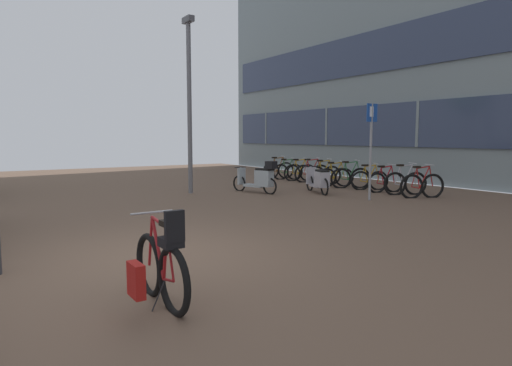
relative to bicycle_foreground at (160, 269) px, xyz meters
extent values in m
cube|color=brown|center=(5.44, 1.94, -0.42)|extent=(14.40, 40.00, 0.05)
cube|color=#313C56|center=(12.80, 3.94, 1.87)|extent=(0.08, 30.72, 1.74)
cube|color=#313C56|center=(12.80, 3.94, 4.93)|extent=(0.08, 30.72, 1.74)
cube|color=gray|center=(12.79, 6.50, 1.87)|extent=(0.10, 0.12, 1.74)
cube|color=gray|center=(12.79, 11.62, 1.87)|extent=(0.10, 0.12, 1.74)
cube|color=gray|center=(12.79, 16.74, 1.87)|extent=(0.10, 0.12, 1.74)
torus|color=black|center=(0.04, -0.29, -0.06)|extent=(0.08, 0.73, 0.73)
torus|color=black|center=(0.03, 0.40, -0.06)|extent=(0.08, 0.73, 0.73)
cylinder|color=maroon|center=(0.03, 0.13, 0.20)|extent=(0.04, 0.34, 0.64)
cylinder|color=maroon|center=(0.04, -0.08, 0.17)|extent=(0.04, 0.15, 0.58)
cylinder|color=maroon|center=(0.03, 0.07, 0.49)|extent=(0.04, 0.42, 0.09)
cylinder|color=maroon|center=(0.04, -0.15, -0.09)|extent=(0.03, 0.27, 0.08)
cylinder|color=maroon|center=(0.04, -0.21, 0.20)|extent=(0.03, 0.18, 0.53)
cylinder|color=maroon|center=(0.03, 0.34, 0.22)|extent=(0.03, 0.15, 0.58)
cube|color=black|center=(0.04, -0.13, 0.50)|extent=(0.09, 0.22, 0.06)
cylinder|color=#ADADB2|center=(0.03, 0.28, 0.56)|extent=(0.48, 0.03, 0.02)
cube|color=black|center=(0.04, -0.24, 0.33)|extent=(0.20, 0.24, 0.10)
cube|color=black|center=(0.04, -0.34, 0.51)|extent=(0.20, 0.06, 0.32)
cube|color=#A51814|center=(-0.33, -0.24, 0.00)|extent=(0.10, 0.28, 0.34)
cylinder|color=black|center=(-0.05, -0.09, -0.25)|extent=(0.19, 0.10, 0.29)
torus|color=black|center=(9.17, 3.90, -0.06)|extent=(0.72, 0.34, 0.75)
torus|color=black|center=(9.81, 3.65, -0.06)|extent=(0.72, 0.34, 0.75)
cylinder|color=maroon|center=(9.56, 3.75, 0.21)|extent=(0.32, 0.16, 0.66)
cylinder|color=maroon|center=(9.36, 3.83, 0.19)|extent=(0.15, 0.09, 0.60)
cylinder|color=maroon|center=(9.50, 3.77, 0.51)|extent=(0.40, 0.19, 0.09)
cylinder|color=maroon|center=(9.29, 3.86, -0.08)|extent=(0.26, 0.12, 0.08)
cylinder|color=maroon|center=(9.24, 3.88, 0.21)|extent=(0.17, 0.09, 0.55)
cylinder|color=maroon|center=(9.75, 3.68, 0.24)|extent=(0.15, 0.08, 0.60)
cube|color=black|center=(9.31, 3.85, 0.52)|extent=(0.24, 0.16, 0.06)
cylinder|color=#ADADB2|center=(9.70, 3.70, 0.58)|extent=(0.20, 0.46, 0.02)
torus|color=black|center=(9.36, 4.66, -0.06)|extent=(0.72, 0.37, 0.75)
torus|color=black|center=(9.99, 4.38, -0.06)|extent=(0.72, 0.37, 0.75)
cylinder|color=#B4AFB8|center=(9.74, 4.50, 0.21)|extent=(0.32, 0.17, 0.66)
cylinder|color=#B4AFB8|center=(9.55, 4.58, 0.19)|extent=(0.15, 0.09, 0.60)
cylinder|color=#B4AFB8|center=(9.69, 4.52, 0.51)|extent=(0.39, 0.20, 0.09)
cylinder|color=#B4AFB8|center=(9.48, 4.61, -0.08)|extent=(0.26, 0.13, 0.08)
cylinder|color=#B4AFB8|center=(9.43, 4.63, 0.21)|extent=(0.17, 0.09, 0.55)
cylinder|color=#B4AFB8|center=(9.93, 4.41, 0.24)|extent=(0.15, 0.09, 0.60)
cube|color=black|center=(9.50, 4.60, 0.52)|extent=(0.24, 0.17, 0.06)
cylinder|color=#ADADB2|center=(9.88, 4.43, 0.59)|extent=(0.22, 0.45, 0.02)
torus|color=black|center=(9.34, 5.36, -0.09)|extent=(0.68, 0.25, 0.69)
torus|color=black|center=(9.95, 5.18, -0.09)|extent=(0.68, 0.25, 0.69)
cylinder|color=maroon|center=(9.71, 5.25, 0.16)|extent=(0.31, 0.12, 0.60)
cylinder|color=maroon|center=(9.52, 5.30, 0.14)|extent=(0.14, 0.07, 0.55)
cylinder|color=maroon|center=(9.66, 5.27, 0.43)|extent=(0.39, 0.14, 0.08)
cylinder|color=maroon|center=(9.45, 5.32, -0.11)|extent=(0.25, 0.10, 0.07)
cylinder|color=maroon|center=(9.40, 5.34, 0.16)|extent=(0.17, 0.07, 0.50)
cylinder|color=maroon|center=(9.90, 5.20, 0.18)|extent=(0.15, 0.07, 0.55)
cube|color=black|center=(9.47, 5.32, 0.45)|extent=(0.24, 0.15, 0.06)
cylinder|color=#ADADB2|center=(9.84, 5.21, 0.50)|extent=(0.15, 0.47, 0.02)
torus|color=black|center=(9.44, 6.17, -0.09)|extent=(0.62, 0.40, 0.68)
torus|color=black|center=(9.98, 5.86, -0.09)|extent=(0.62, 0.40, 0.68)
cylinder|color=#BA851A|center=(9.76, 5.98, 0.16)|extent=(0.28, 0.18, 0.60)
cylinder|color=#BA851A|center=(9.60, 6.08, 0.13)|extent=(0.13, 0.10, 0.54)
cylinder|color=#BA851A|center=(9.72, 6.01, 0.42)|extent=(0.34, 0.22, 0.08)
cylinder|color=#BA851A|center=(9.54, 6.11, -0.11)|extent=(0.22, 0.15, 0.07)
cylinder|color=#BA851A|center=(9.50, 6.14, 0.16)|extent=(0.15, 0.10, 0.50)
cylinder|color=#BA851A|center=(9.93, 5.89, 0.18)|extent=(0.14, 0.10, 0.54)
cube|color=black|center=(9.56, 6.10, 0.44)|extent=(0.24, 0.19, 0.06)
cylinder|color=#ADADB2|center=(9.88, 5.91, 0.50)|extent=(0.26, 0.43, 0.02)
torus|color=black|center=(9.25, 6.92, -0.06)|extent=(0.70, 0.40, 0.75)
torus|color=black|center=(9.88, 6.60, -0.06)|extent=(0.70, 0.40, 0.75)
cylinder|color=#2A6838|center=(9.62, 6.73, 0.21)|extent=(0.32, 0.19, 0.66)
cylinder|color=#2A6838|center=(9.44, 6.82, 0.19)|extent=(0.15, 0.10, 0.60)
cylinder|color=#2A6838|center=(9.57, 6.75, 0.51)|extent=(0.40, 0.22, 0.09)
cylinder|color=#2A6838|center=(9.37, 6.86, -0.08)|extent=(0.26, 0.15, 0.08)
cylinder|color=#2A6838|center=(9.32, 6.88, 0.21)|extent=(0.17, 0.10, 0.55)
cylinder|color=#2A6838|center=(9.82, 6.63, 0.24)|extent=(0.15, 0.10, 0.60)
cube|color=black|center=(9.39, 6.85, 0.52)|extent=(0.24, 0.18, 0.06)
cylinder|color=#ADADB2|center=(9.76, 6.66, 0.58)|extent=(0.24, 0.44, 0.02)
torus|color=black|center=(9.28, 7.67, -0.08)|extent=(0.63, 0.42, 0.70)
torus|color=black|center=(9.82, 7.34, -0.08)|extent=(0.63, 0.42, 0.70)
cylinder|color=#B9881B|center=(9.60, 7.47, 0.17)|extent=(0.29, 0.19, 0.61)
cylinder|color=#B9881B|center=(9.44, 7.57, 0.15)|extent=(0.14, 0.10, 0.55)
cylinder|color=#B9881B|center=(9.56, 7.50, 0.44)|extent=(0.35, 0.23, 0.08)
cylinder|color=#B9881B|center=(9.38, 7.61, -0.10)|extent=(0.23, 0.15, 0.08)
cylinder|color=#B9881B|center=(9.34, 7.63, 0.17)|extent=(0.15, 0.11, 0.51)
cylinder|color=#B9881B|center=(9.77, 7.37, 0.19)|extent=(0.14, 0.10, 0.55)
cube|color=black|center=(9.40, 7.60, 0.46)|extent=(0.23, 0.19, 0.06)
cylinder|color=#ADADB2|center=(9.72, 7.40, 0.52)|extent=(0.27, 0.42, 0.02)
torus|color=black|center=(9.37, 8.36, -0.06)|extent=(0.71, 0.33, 0.73)
torus|color=black|center=(9.96, 8.13, -0.06)|extent=(0.71, 0.33, 0.73)
cylinder|color=#BA8D1B|center=(9.72, 8.23, 0.20)|extent=(0.30, 0.15, 0.64)
cylinder|color=#BA8D1B|center=(9.55, 8.29, 0.17)|extent=(0.14, 0.08, 0.58)
cylinder|color=#BA8D1B|center=(9.67, 8.24, 0.49)|extent=(0.37, 0.17, 0.09)
cylinder|color=#BA8D1B|center=(9.48, 8.32, -0.09)|extent=(0.24, 0.12, 0.08)
cylinder|color=#BA8D1B|center=(9.43, 8.34, 0.20)|extent=(0.16, 0.08, 0.53)
cylinder|color=#BA8D1B|center=(9.90, 8.16, 0.22)|extent=(0.14, 0.08, 0.58)
cube|color=black|center=(9.50, 8.31, 0.50)|extent=(0.24, 0.16, 0.06)
cylinder|color=#ADADB2|center=(9.85, 8.18, 0.56)|extent=(0.20, 0.46, 0.02)
torus|color=black|center=(9.39, 9.15, -0.06)|extent=(0.69, 0.41, 0.74)
torus|color=black|center=(10.01, 8.83, -0.06)|extent=(0.69, 0.41, 0.74)
cylinder|color=maroon|center=(9.76, 8.96, 0.20)|extent=(0.32, 0.19, 0.65)
cylinder|color=maroon|center=(9.58, 9.06, 0.18)|extent=(0.15, 0.10, 0.59)
cylinder|color=maroon|center=(9.71, 8.99, 0.50)|extent=(0.39, 0.23, 0.09)
cylinder|color=maroon|center=(9.51, 9.09, -0.09)|extent=(0.25, 0.15, 0.08)
cylinder|color=maroon|center=(9.46, 9.12, 0.20)|extent=(0.17, 0.10, 0.54)
cylinder|color=maroon|center=(9.96, 8.86, 0.23)|extent=(0.15, 0.10, 0.59)
cube|color=black|center=(9.53, 9.08, 0.51)|extent=(0.24, 0.18, 0.06)
cylinder|color=#ADADB2|center=(9.90, 8.89, 0.57)|extent=(0.24, 0.44, 0.02)
torus|color=black|center=(9.38, 9.87, -0.08)|extent=(0.68, 0.34, 0.71)
torus|color=black|center=(9.99, 9.61, -0.08)|extent=(0.68, 0.34, 0.71)
cylinder|color=#BE8919|center=(9.74, 9.71, 0.18)|extent=(0.31, 0.16, 0.62)
cylinder|color=#BE8919|center=(9.56, 9.79, 0.15)|extent=(0.14, 0.09, 0.56)
cylinder|color=#BE8919|center=(9.70, 9.73, 0.46)|extent=(0.39, 0.19, 0.08)
cylinder|color=#BE8919|center=(9.49, 9.82, -0.10)|extent=(0.25, 0.13, 0.08)
cylinder|color=#BE8919|center=(9.44, 9.84, 0.18)|extent=(0.17, 0.09, 0.52)
cylinder|color=#BE8919|center=(9.93, 9.63, 0.20)|extent=(0.15, 0.09, 0.56)
cube|color=black|center=(9.51, 9.81, 0.47)|extent=(0.24, 0.17, 0.06)
cylinder|color=#ADADB2|center=(9.88, 9.65, 0.53)|extent=(0.21, 0.45, 0.02)
torus|color=black|center=(9.34, 10.62, -0.08)|extent=(0.65, 0.36, 0.69)
torus|color=black|center=(9.89, 10.35, -0.08)|extent=(0.65, 0.36, 0.69)
cylinder|color=#306334|center=(9.67, 10.46, 0.16)|extent=(0.29, 0.16, 0.60)
cylinder|color=#306334|center=(9.51, 10.54, 0.14)|extent=(0.14, 0.09, 0.55)
cylinder|color=#306334|center=(9.63, 10.48, 0.43)|extent=(0.35, 0.19, 0.08)
cylinder|color=#306334|center=(9.44, 10.57, -0.11)|extent=(0.23, 0.13, 0.07)
cylinder|color=#306334|center=(9.40, 10.59, 0.16)|extent=(0.15, 0.09, 0.50)
cylinder|color=#306334|center=(9.84, 10.37, 0.19)|extent=(0.14, 0.09, 0.55)
cube|color=black|center=(9.46, 10.56, 0.45)|extent=(0.24, 0.18, 0.06)
cylinder|color=#ADADB2|center=(9.79, 10.40, 0.51)|extent=(0.23, 0.44, 0.02)
torus|color=black|center=(9.35, 11.34, -0.07)|extent=(0.71, 0.30, 0.73)
torus|color=black|center=(9.99, 11.12, -0.07)|extent=(0.71, 0.30, 0.73)
cylinder|color=brown|center=(9.74, 11.21, 0.19)|extent=(0.32, 0.14, 0.64)
cylinder|color=brown|center=(9.54, 11.27, 0.17)|extent=(0.15, 0.08, 0.58)
cylinder|color=brown|center=(9.68, 11.22, 0.48)|extent=(0.40, 0.16, 0.08)
cylinder|color=brown|center=(9.47, 11.29, -0.09)|extent=(0.26, 0.11, 0.08)
cylinder|color=brown|center=(9.42, 11.31, 0.19)|extent=(0.17, 0.08, 0.53)
cylinder|color=brown|center=(9.93, 11.14, 0.22)|extent=(0.15, 0.08, 0.58)
cube|color=black|center=(9.49, 11.29, 0.50)|extent=(0.24, 0.16, 0.06)
cylinder|color=#ADADB2|center=(9.88, 11.16, 0.56)|extent=(0.18, 0.46, 0.02)
torus|color=black|center=(6.24, 6.94, -0.15)|extent=(0.21, 0.54, 0.55)
torus|color=black|center=(5.87, 8.18, -0.15)|extent=(0.21, 0.54, 0.55)
cube|color=#A3AFB4|center=(6.05, 7.56, -0.17)|extent=(0.48, 0.78, 0.08)
cube|color=#A3AFB4|center=(6.17, 7.16, 0.08)|extent=(0.45, 0.63, 0.51)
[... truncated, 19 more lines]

